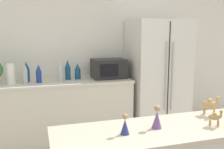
{
  "coord_description": "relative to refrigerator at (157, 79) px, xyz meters",
  "views": [
    {
      "loc": [
        -0.79,
        -1.06,
        1.56
      ],
      "look_at": [
        -0.05,
        1.39,
        1.15
      ],
      "focal_mm": 40.0,
      "sensor_mm": 36.0,
      "label": 1
    }
  ],
  "objects": [
    {
      "name": "back_bottle_3",
      "position": [
        -1.9,
        0.12,
        0.17
      ],
      "size": [
        0.08,
        0.08,
        0.28
      ],
      "color": "navy",
      "rests_on": "back_counter"
    },
    {
      "name": "camel_figurine_second",
      "position": [
        -0.47,
        -1.81,
        0.14
      ],
      "size": [
        0.12,
        0.12,
        0.16
      ],
      "color": "tan",
      "rests_on": "bar_counter"
    },
    {
      "name": "back_counter",
      "position": [
        -1.48,
        0.06,
        -0.42
      ],
      "size": [
        2.02,
        0.63,
        0.92
      ],
      "color": "silver",
      "rests_on": "ground_plane"
    },
    {
      "name": "microwave",
      "position": [
        -0.75,
        0.07,
        0.18
      ],
      "size": [
        0.48,
        0.37,
        0.28
      ],
      "color": "black",
      "rests_on": "back_counter"
    },
    {
      "name": "wall_back",
      "position": [
        -0.97,
        0.39,
        0.39
      ],
      "size": [
        8.0,
        0.06,
        2.55
      ],
      "color": "white",
      "rests_on": "ground_plane"
    },
    {
      "name": "camel_figurine",
      "position": [
        -0.6,
        -2.03,
        0.11
      ],
      "size": [
        0.09,
        0.08,
        0.12
      ],
      "color": "#A87F4C",
      "rests_on": "bar_counter"
    },
    {
      "name": "back_bottle_1",
      "position": [
        -1.2,
        0.11,
        0.15
      ],
      "size": [
        0.08,
        0.08,
        0.23
      ],
      "color": "navy",
      "rests_on": "back_counter"
    },
    {
      "name": "paper_towel_roll",
      "position": [
        -2.09,
        0.01,
        0.17
      ],
      "size": [
        0.11,
        0.11,
        0.27
      ],
      "color": "white",
      "rests_on": "back_counter"
    },
    {
      "name": "back_bottle_5",
      "position": [
        -1.35,
        0.12,
        0.17
      ],
      "size": [
        0.08,
        0.08,
        0.28
      ],
      "color": "navy",
      "rests_on": "back_counter"
    },
    {
      "name": "back_bottle_2",
      "position": [
        -1.74,
        -0.0,
        0.16
      ],
      "size": [
        0.07,
        0.07,
        0.25
      ],
      "color": "navy",
      "rests_on": "back_counter"
    },
    {
      "name": "back_bottle_0",
      "position": [
        -1.91,
        -0.04,
        0.18
      ],
      "size": [
        0.06,
        0.06,
        0.29
      ],
      "color": "#B2B7BC",
      "rests_on": "back_counter"
    },
    {
      "name": "back_bottle_4",
      "position": [
        -1.46,
        -0.0,
        0.18
      ],
      "size": [
        0.08,
        0.08,
        0.29
      ],
      "color": "#B2B7BC",
      "rests_on": "back_counter"
    },
    {
      "name": "wise_man_figurine_crimson",
      "position": [
        -1.0,
        -1.94,
        0.11
      ],
      "size": [
        0.07,
        0.07,
        0.16
      ],
      "color": "#6B4784",
      "rests_on": "bar_counter"
    },
    {
      "name": "wise_man_figurine_purple",
      "position": [
        -1.24,
        -1.98,
        0.1
      ],
      "size": [
        0.06,
        0.06,
        0.14
      ],
      "color": "navy",
      "rests_on": "bar_counter"
    },
    {
      "name": "refrigerator",
      "position": [
        0.0,
        0.0,
        0.0
      ],
      "size": [
        0.84,
        0.7,
        1.77
      ],
      "color": "silver",
      "rests_on": "ground_plane"
    }
  ]
}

